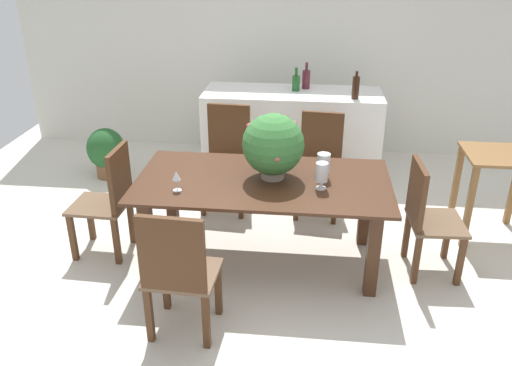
# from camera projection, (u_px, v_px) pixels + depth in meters

# --- Properties ---
(ground_plane) EXTENTS (7.04, 7.04, 0.00)m
(ground_plane) POSITION_uv_depth(u_px,v_px,m) (263.00, 258.00, 4.39)
(ground_plane) COLOR silver
(back_wall) EXTENTS (6.40, 0.10, 2.60)m
(back_wall) POSITION_uv_depth(u_px,v_px,m) (284.00, 43.00, 6.17)
(back_wall) COLOR silver
(back_wall) RESTS_ON ground
(dining_table) EXTENTS (1.96, 1.01, 0.73)m
(dining_table) POSITION_uv_depth(u_px,v_px,m) (263.00, 195.00, 4.12)
(dining_table) COLOR #422616
(dining_table) RESTS_ON ground
(chair_foot_end) EXTENTS (0.42, 0.47, 0.92)m
(chair_foot_end) POSITION_uv_depth(u_px,v_px,m) (426.00, 213.00, 4.03)
(chair_foot_end) COLOR #4C2D19
(chair_foot_end) RESTS_ON ground
(chair_far_right) EXTENTS (0.47, 0.47, 0.96)m
(chair_far_right) POSITION_uv_depth(u_px,v_px,m) (320.00, 159.00, 4.98)
(chair_far_right) COLOR #4C2D19
(chair_far_right) RESTS_ON ground
(chair_near_left) EXTENTS (0.48, 0.44, 0.96)m
(chair_near_left) POSITION_uv_depth(u_px,v_px,m) (178.00, 270.00, 3.32)
(chair_near_left) COLOR #4C2D19
(chair_near_left) RESTS_ON ground
(chair_far_left) EXTENTS (0.47, 0.45, 1.00)m
(chair_far_left) POSITION_uv_depth(u_px,v_px,m) (227.00, 153.00, 5.06)
(chair_far_left) COLOR #4C2D19
(chair_far_left) RESTS_ON ground
(chair_head_end) EXTENTS (0.46, 0.43, 0.94)m
(chair_head_end) POSITION_uv_depth(u_px,v_px,m) (110.00, 197.00, 4.27)
(chair_head_end) COLOR #4C2D19
(chair_head_end) RESTS_ON ground
(flower_centerpiece) EXTENTS (0.47, 0.48, 0.51)m
(flower_centerpiece) POSITION_uv_depth(u_px,v_px,m) (273.00, 145.00, 3.98)
(flower_centerpiece) COLOR gray
(flower_centerpiece) RESTS_ON dining_table
(crystal_vase_left) EXTENTS (0.10, 0.10, 0.21)m
(crystal_vase_left) POSITION_uv_depth(u_px,v_px,m) (323.00, 164.00, 4.03)
(crystal_vase_left) COLOR silver
(crystal_vase_left) RESTS_ON dining_table
(crystal_vase_center_near) EXTENTS (0.09, 0.09, 0.21)m
(crystal_vase_center_near) POSITION_uv_depth(u_px,v_px,m) (322.00, 173.00, 3.86)
(crystal_vase_center_near) COLOR silver
(crystal_vase_center_near) RESTS_ON dining_table
(wine_glass) EXTENTS (0.06, 0.06, 0.16)m
(wine_glass) POSITION_uv_depth(u_px,v_px,m) (176.00, 177.00, 3.84)
(wine_glass) COLOR silver
(wine_glass) RESTS_ON dining_table
(kitchen_counter) EXTENTS (1.87, 0.67, 0.95)m
(kitchen_counter) POSITION_uv_depth(u_px,v_px,m) (291.00, 135.00, 5.72)
(kitchen_counter) COLOR white
(kitchen_counter) RESTS_ON ground
(wine_bottle_tall) EXTENTS (0.07, 0.07, 0.28)m
(wine_bottle_tall) POSITION_uv_depth(u_px,v_px,m) (356.00, 87.00, 5.24)
(wine_bottle_tall) COLOR black
(wine_bottle_tall) RESTS_ON kitchen_counter
(wine_bottle_dark) EXTENTS (0.08, 0.08, 0.28)m
(wine_bottle_dark) POSITION_uv_depth(u_px,v_px,m) (306.00, 79.00, 5.60)
(wine_bottle_dark) COLOR #511E28
(wine_bottle_dark) RESTS_ON kitchen_counter
(wine_bottle_green) EXTENTS (0.08, 0.08, 0.24)m
(wine_bottle_green) POSITION_uv_depth(u_px,v_px,m) (296.00, 82.00, 5.52)
(wine_bottle_green) COLOR #194C1E
(wine_bottle_green) RESTS_ON kitchen_counter
(side_table) EXTENTS (0.59, 0.55, 0.78)m
(side_table) POSITION_uv_depth(u_px,v_px,m) (497.00, 176.00, 4.50)
(side_table) COLOR brown
(side_table) RESTS_ON ground
(potted_plant_floor) EXTENTS (0.41, 0.41, 0.56)m
(potted_plant_floor) POSITION_uv_depth(u_px,v_px,m) (106.00, 151.00, 5.76)
(potted_plant_floor) COLOR brown
(potted_plant_floor) RESTS_ON ground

